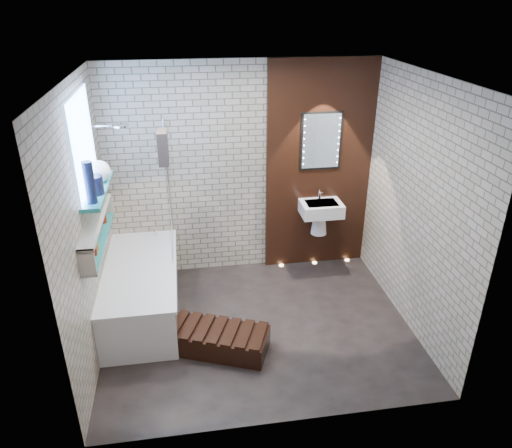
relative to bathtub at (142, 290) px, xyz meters
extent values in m
plane|color=black|center=(1.22, -0.45, -0.29)|extent=(3.20, 3.20, 0.00)
cube|color=gray|center=(1.22, 0.85, 1.01)|extent=(3.20, 0.04, 2.60)
cube|color=gray|center=(1.22, -1.75, 1.01)|extent=(3.20, 0.04, 2.60)
cube|color=gray|center=(-0.38, -0.45, 1.01)|extent=(0.04, 2.60, 2.60)
cube|color=gray|center=(2.82, -0.45, 1.01)|extent=(0.04, 2.60, 2.60)
plane|color=white|center=(1.22, -0.45, 2.31)|extent=(3.20, 3.20, 0.00)
cube|color=black|center=(2.17, 0.82, 1.01)|extent=(1.30, 0.06, 2.60)
cube|color=#7FADE0|center=(-0.36, -0.10, 1.71)|extent=(0.03, 1.00, 0.90)
cube|color=teal|center=(-0.29, -0.10, 1.24)|extent=(0.18, 1.00, 0.04)
cube|color=teal|center=(-0.31, -0.30, 0.79)|extent=(0.14, 1.30, 0.03)
cube|color=#B2A899|center=(-0.31, -0.30, 1.02)|extent=(0.14, 1.30, 0.03)
cube|color=#B2A899|center=(-0.31, -0.94, 0.91)|extent=(0.14, 0.03, 0.26)
cube|color=#B2A899|center=(-0.31, 0.33, 0.91)|extent=(0.14, 0.03, 0.26)
cube|color=white|center=(0.00, 0.00, -0.02)|extent=(0.75, 1.70, 0.55)
cube|color=white|center=(0.00, 0.00, 0.27)|extent=(0.79, 1.74, 0.03)
cylinder|color=silver|center=(0.15, 0.73, 0.35)|extent=(0.04, 0.04, 0.12)
cube|color=white|center=(0.35, 0.44, 0.99)|extent=(0.01, 0.78, 1.40)
cube|color=black|center=(0.35, 0.15, 1.56)|extent=(0.10, 0.26, 0.34)
cylinder|color=silver|center=(-0.08, 0.50, 1.71)|extent=(0.18, 0.18, 0.02)
cube|color=white|center=(2.17, 0.61, 0.56)|extent=(0.50, 0.36, 0.16)
cone|color=white|center=(2.17, 0.66, 0.34)|extent=(0.20, 0.20, 0.28)
cylinder|color=silver|center=(2.17, 0.71, 0.71)|extent=(0.03, 0.03, 0.14)
cube|color=black|center=(2.17, 0.78, 1.36)|extent=(0.50, 0.02, 0.70)
cube|color=silver|center=(2.17, 0.77, 1.36)|extent=(0.45, 0.01, 0.65)
cube|color=black|center=(0.77, -0.75, -0.18)|extent=(1.07, 0.77, 0.22)
cylinder|color=maroon|center=(-0.31, -0.61, 0.88)|extent=(0.06, 0.06, 0.13)
cylinder|color=#AA641A|center=(-0.31, -0.52, 0.86)|extent=(0.06, 0.06, 0.11)
cylinder|color=maroon|center=(-0.31, 0.08, 0.89)|extent=(0.06, 0.06, 0.15)
sphere|color=white|center=(-0.28, 0.07, 1.37)|extent=(0.22, 0.22, 0.22)
cylinder|color=#131934|center=(-0.28, -0.25, 1.35)|extent=(0.16, 0.16, 0.18)
cylinder|color=#131934|center=(-0.28, -0.46, 1.45)|extent=(0.09, 0.09, 0.38)
cylinder|color=#FFD899|center=(1.72, 0.75, -0.29)|extent=(0.06, 0.06, 0.01)
cylinder|color=#FFD899|center=(2.17, 0.75, -0.29)|extent=(0.06, 0.06, 0.01)
cylinder|color=#FFD899|center=(2.62, 0.75, -0.29)|extent=(0.06, 0.06, 0.01)
camera|label=1|loc=(0.56, -4.58, 2.97)|focal=33.80mm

